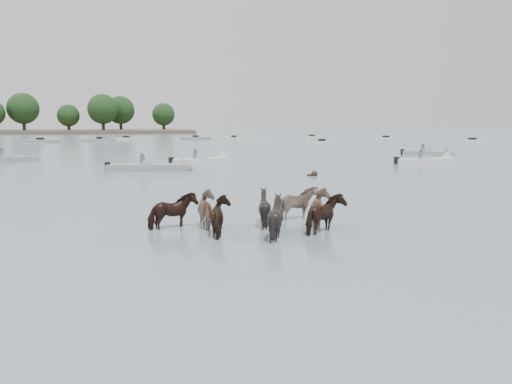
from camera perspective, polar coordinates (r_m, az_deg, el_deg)
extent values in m
plane|color=slate|center=(14.33, -6.11, -6.55)|extent=(400.00, 400.00, 0.00)
imported|color=black|center=(17.24, -9.41, -2.37)|extent=(1.80, 1.35, 1.39)
imported|color=#806857|center=(17.49, -5.18, -2.14)|extent=(1.71, 1.79, 1.40)
imported|color=black|center=(17.48, 0.92, -2.04)|extent=(1.75, 1.73, 1.44)
imported|color=#88745C|center=(18.65, 4.68, -1.50)|extent=(1.81, 1.29, 1.39)
imported|color=black|center=(16.15, -3.72, -2.98)|extent=(1.58, 1.70, 1.39)
imported|color=black|center=(15.68, 2.24, -3.12)|extent=(1.76, 1.71, 1.49)
imported|color=black|center=(16.50, 7.78, -2.75)|extent=(1.77, 1.68, 1.42)
imported|color=gray|center=(17.73, 7.53, -2.00)|extent=(1.39, 1.56, 1.42)
sphere|color=black|center=(33.82, 6.59, 2.04)|extent=(0.44, 0.44, 0.44)
cube|color=black|center=(33.76, 6.19, 1.86)|extent=(0.50, 0.22, 0.18)
cube|color=gray|center=(37.93, -12.06, 2.67)|extent=(5.94, 2.17, 0.55)
cone|color=gray|center=(37.69, -7.67, 2.74)|extent=(1.06, 1.68, 1.60)
cube|color=#99ADB7|center=(37.90, -12.07, 3.20)|extent=(0.91, 1.19, 0.35)
cube|color=black|center=(38.37, -16.38, 2.81)|extent=(0.38, 0.38, 0.60)
cylinder|color=#595966|center=(37.89, -12.69, 3.48)|extent=(0.36, 0.36, 0.70)
sphere|color=#595966|center=(37.86, -12.71, 4.16)|extent=(0.24, 0.24, 0.24)
cube|color=silver|center=(43.54, -6.33, 3.46)|extent=(5.47, 3.32, 0.55)
cone|color=silver|center=(44.70, -3.28, 3.61)|extent=(1.40, 1.81, 1.60)
cube|color=#99ADB7|center=(43.51, -6.34, 3.92)|extent=(1.14, 1.33, 0.35)
cube|color=black|center=(42.49, -9.54, 3.49)|extent=(0.45, 0.45, 0.60)
cylinder|color=#595966|center=(43.47, -6.87, 4.17)|extent=(0.36, 0.36, 0.70)
sphere|color=#595966|center=(43.44, -6.88, 4.76)|extent=(0.24, 0.24, 0.24)
cube|color=silver|center=(45.26, 18.47, 3.27)|extent=(5.14, 1.61, 0.55)
cone|color=silver|center=(46.58, 21.23, 3.26)|extent=(0.90, 1.60, 1.60)
cube|color=#99ADB7|center=(45.24, 18.49, 3.71)|extent=(0.80, 1.12, 0.35)
cube|color=black|center=(44.04, 15.56, 3.46)|extent=(0.35, 0.35, 0.60)
cylinder|color=#595966|center=(45.03, 18.06, 3.97)|extent=(0.36, 0.36, 0.70)
sphere|color=#595966|center=(45.00, 18.08, 4.54)|extent=(0.24, 0.24, 0.24)
cube|color=gray|center=(56.85, 18.63, 4.14)|extent=(5.20, 3.14, 0.55)
cone|color=gray|center=(57.35, 21.07, 4.05)|extent=(1.38, 1.81, 1.60)
cube|color=#99ADB7|center=(56.83, 18.65, 4.49)|extent=(1.12, 1.32, 0.35)
cube|color=black|center=(56.45, 16.16, 4.37)|extent=(0.45, 0.45, 0.60)
cylinder|color=#595966|center=(56.63, 18.30, 4.69)|extent=(0.36, 0.36, 0.70)
sphere|color=#595966|center=(56.60, 18.32, 5.15)|extent=(0.24, 0.24, 0.24)
cube|color=gray|center=(50.05, -26.30, 3.27)|extent=(4.89, 3.74, 0.55)
cone|color=gray|center=(50.69, -23.72, 3.47)|extent=(1.58, 1.84, 1.60)
cube|color=#99ADB7|center=(50.03, -26.32, 3.66)|extent=(1.25, 1.37, 0.35)
cylinder|color=#595966|center=(50.12, -26.78, 3.87)|extent=(0.36, 0.36, 0.70)
sphere|color=#595966|center=(50.10, -26.81, 4.39)|extent=(0.24, 0.24, 0.24)
cube|color=gray|center=(93.89, -23.12, 5.27)|extent=(6.17, 2.61, 0.60)
cube|color=black|center=(93.88, -23.14, 5.50)|extent=(1.17, 1.17, 0.50)
cube|color=gray|center=(94.87, -17.25, 5.57)|extent=(6.13, 2.43, 0.60)
cube|color=black|center=(94.85, -17.26, 5.80)|extent=(1.15, 1.15, 0.50)
cube|color=silver|center=(100.57, -14.40, 5.80)|extent=(4.38, 2.39, 0.60)
cube|color=black|center=(100.55, -14.41, 6.01)|extent=(1.20, 1.20, 0.50)
cube|color=gray|center=(102.20, -6.82, 6.02)|extent=(6.07, 3.46, 0.60)
cube|color=black|center=(102.19, -6.82, 6.23)|extent=(1.29, 1.29, 0.50)
cube|color=silver|center=(100.57, -2.52, 6.04)|extent=(4.90, 1.72, 0.60)
cube|color=black|center=(100.56, -2.52, 6.25)|extent=(1.04, 1.04, 0.50)
cube|color=silver|center=(80.95, 7.41, 5.51)|extent=(5.06, 1.65, 0.60)
cube|color=black|center=(80.93, 7.41, 5.78)|extent=(1.03, 1.03, 0.50)
cube|color=silver|center=(107.96, 6.30, 6.13)|extent=(4.91, 3.33, 0.60)
cube|color=black|center=(107.95, 6.30, 6.33)|extent=(1.33, 1.33, 0.50)
cube|color=silver|center=(102.39, 14.42, 5.83)|extent=(4.71, 3.07, 0.60)
cube|color=black|center=(102.37, 14.42, 6.04)|extent=(1.30, 1.30, 0.50)
cube|color=silver|center=(93.72, 23.19, 5.27)|extent=(4.80, 1.59, 0.60)
cube|color=black|center=(93.71, 23.20, 5.50)|extent=(1.02, 1.02, 0.50)
cylinder|color=#382619|center=(165.65, -24.67, 6.71)|extent=(1.00, 1.00, 4.08)
sphere|color=black|center=(165.69, -24.78, 8.55)|extent=(9.07, 9.07, 9.07)
cylinder|color=#382619|center=(163.28, -20.33, 6.73)|extent=(1.00, 1.00, 2.96)
sphere|color=black|center=(163.27, -20.40, 8.08)|extent=(6.57, 6.57, 6.57)
cylinder|color=#382619|center=(160.46, -16.83, 7.06)|extent=(1.00, 1.00, 4.03)
sphere|color=black|center=(160.50, -16.91, 8.94)|extent=(8.95, 8.95, 8.95)
cylinder|color=#382619|center=(168.15, -14.98, 7.15)|extent=(1.00, 1.00, 3.96)
sphere|color=black|center=(168.18, -15.04, 8.91)|extent=(8.81, 8.81, 8.81)
cylinder|color=#382619|center=(167.60, -10.36, 7.16)|extent=(1.00, 1.00, 3.23)
sphere|color=black|center=(167.61, -10.39, 8.60)|extent=(7.17, 7.17, 7.17)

